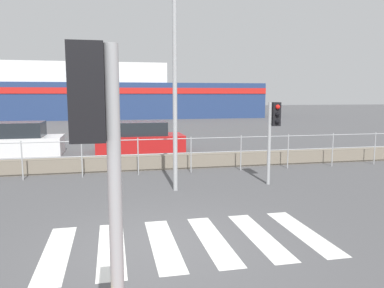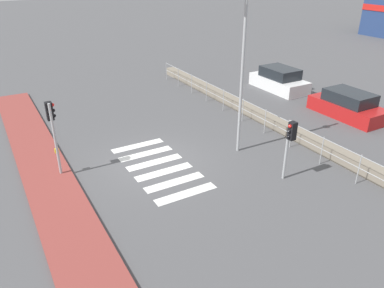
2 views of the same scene
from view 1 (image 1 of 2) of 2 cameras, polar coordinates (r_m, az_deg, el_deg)
name	(u,v)px [view 1 (image 1 of 2)]	position (r m, az deg, el deg)	size (l,w,h in m)	color
ground_plane	(162,244)	(6.86, -4.56, -14.96)	(160.00, 160.00, 0.00)	#4C4C4F
crosswalk	(188,242)	(6.93, -0.57, -14.66)	(4.95, 2.40, 0.01)	silver
seawall	(137,163)	(13.27, -8.45, -2.84)	(23.59, 0.55, 0.50)	slate
harbor_fence	(138,151)	(12.32, -8.23, -1.04)	(21.27, 0.04, 1.22)	#9EA0A3
traffic_light_near	(99,162)	(2.75, -13.93, -2.68)	(0.34, 0.32, 2.98)	#9EA0A3
traffic_light_far	(273,124)	(11.07, 12.30, 2.94)	(0.34, 0.32, 2.40)	#9EA0A3
streetlamp	(175,38)	(10.05, -2.54, 15.81)	(0.32, 0.89, 6.69)	#9EA0A3
ferry_boat	(111,95)	(43.74, -12.22, 7.28)	(32.12, 8.86, 7.76)	navy
parked_car_white	(16,141)	(18.05, -25.26, 0.43)	(3.89, 1.84, 1.43)	silver
parked_car_red	(140,138)	(17.62, -7.93, 0.84)	(4.03, 1.84, 1.37)	#B21919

